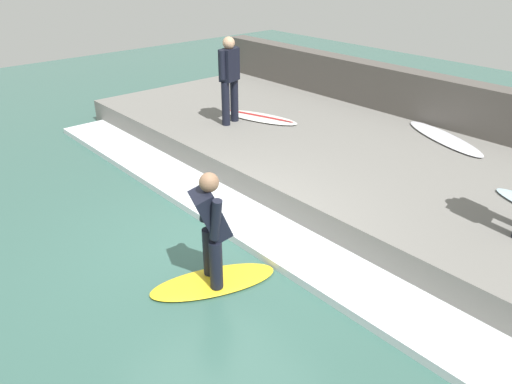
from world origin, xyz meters
name	(u,v)px	position (x,y,z in m)	size (l,w,h in m)	color
ground_plane	(216,252)	(0.00, 0.00, 0.00)	(28.00, 28.00, 0.00)	#386056
concrete_ledge	(372,169)	(3.48, 0.00, 0.25)	(4.40, 12.93, 0.51)	slate
back_wall	(449,115)	(5.93, 0.00, 0.73)	(0.50, 13.57, 1.46)	#544F49
wave_foam_crest	(260,229)	(0.80, 0.00, 0.06)	(0.94, 12.28, 0.11)	silver
surfboard_riding	(214,282)	(-0.45, -0.54, 0.03)	(1.73, 1.13, 0.06)	yellow
surfer_riding	(211,224)	(-0.45, -0.54, 0.88)	(0.55, 0.63, 1.48)	black
surfer_waiting_near	(229,76)	(2.70, 3.05, 1.49)	(0.56, 0.35, 1.74)	black
surfboard_waiting_near	(260,117)	(3.34, 2.85, 0.54)	(1.03, 1.83, 0.07)	white
surfboard_spare	(444,138)	(5.15, -0.39, 0.54)	(1.26, 2.10, 0.06)	silver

